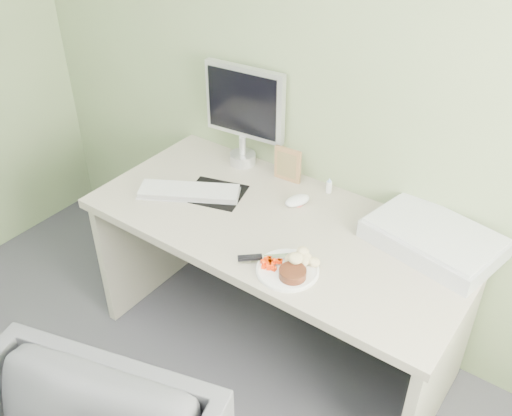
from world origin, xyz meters
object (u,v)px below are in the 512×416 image
Objects in this scene: plate at (288,270)px; monitor at (244,111)px; desk at (278,256)px; scanner at (433,239)px.

monitor reaches higher than plate.
plate is at bearing -50.03° from desk.
monitor is at bearing -174.26° from scanner.
scanner is at bearing 50.09° from plate.
desk is 3.37× the size of monitor.
desk is at bearing -42.93° from monitor.
scanner is at bearing 20.67° from desk.
desk is 0.36m from plate.
plate is at bearing -118.50° from scanner.
scanner is 1.01m from monitor.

